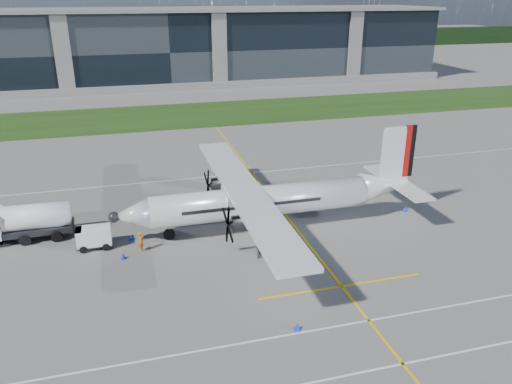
% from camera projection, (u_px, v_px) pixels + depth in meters
% --- Properties ---
extents(ground, '(400.00, 400.00, 0.00)m').
position_uv_depth(ground, '(195.00, 127.00, 74.76)').
color(ground, '#64615E').
rests_on(ground, ground).
extents(grass_strip, '(400.00, 18.00, 0.04)m').
position_uv_depth(grass_strip, '(188.00, 115.00, 81.91)').
color(grass_strip, '#1C3F11').
rests_on(grass_strip, ground).
extents(terminal_building, '(120.00, 20.00, 15.00)m').
position_uv_depth(terminal_building, '(165.00, 48.00, 107.73)').
color(terminal_building, black).
rests_on(terminal_building, ground).
extents(tree_line, '(400.00, 6.00, 6.00)m').
position_uv_depth(tree_line, '(147.00, 43.00, 163.07)').
color(tree_line, black).
rests_on(tree_line, ground).
extents(pylon_east, '(9.00, 4.60, 30.00)m').
position_uv_depth(pylon_east, '(372.00, 2.00, 188.36)').
color(pylon_east, gray).
rests_on(pylon_east, ground).
extents(yellow_taxiway_centerline, '(0.20, 70.00, 0.01)m').
position_uv_depth(yellow_taxiway_centerline, '(273.00, 199.00, 48.66)').
color(yellow_taxiway_centerline, yellow).
rests_on(yellow_taxiway_centerline, ground).
extents(white_lane_line, '(90.00, 0.15, 0.01)m').
position_uv_depth(white_lane_line, '(353.00, 374.00, 26.46)').
color(white_lane_line, white).
rests_on(white_lane_line, ground).
extents(turboprop_aircraft, '(26.19, 27.16, 8.15)m').
position_uv_depth(turboprop_aircraft, '(272.00, 183.00, 41.45)').
color(turboprop_aircraft, silver).
rests_on(turboprop_aircraft, ground).
extents(fuel_tanker_truck, '(7.90, 2.57, 2.96)m').
position_uv_depth(fuel_tanker_truck, '(16.00, 224.00, 40.22)').
color(fuel_tanker_truck, white).
rests_on(fuel_tanker_truck, ground).
extents(baggage_tug, '(2.82, 1.69, 1.69)m').
position_uv_depth(baggage_tug, '(94.00, 238.00, 39.30)').
color(baggage_tug, white).
rests_on(baggage_tug, ground).
extents(ground_crew_person, '(0.57, 0.78, 1.85)m').
position_uv_depth(ground_crew_person, '(141.00, 240.00, 38.76)').
color(ground_crew_person, '#F25907').
rests_on(ground_crew_person, ground).
extents(safety_cone_tail, '(0.36, 0.36, 0.50)m').
position_uv_depth(safety_cone_tail, '(405.00, 209.00, 45.99)').
color(safety_cone_tail, '#0E35F5').
rests_on(safety_cone_tail, ground).
extents(safety_cone_portwing, '(0.36, 0.36, 0.50)m').
position_uv_depth(safety_cone_portwing, '(297.00, 326.00, 29.87)').
color(safety_cone_portwing, '#0E35F5').
rests_on(safety_cone_portwing, ground).
extents(safety_cone_stbdwing, '(0.36, 0.36, 0.50)m').
position_uv_depth(safety_cone_stbdwing, '(217.00, 172.00, 55.18)').
color(safety_cone_stbdwing, '#0E35F5').
rests_on(safety_cone_stbdwing, ground).
extents(safety_cone_nose_port, '(0.36, 0.36, 0.50)m').
position_uv_depth(safety_cone_nose_port, '(123.00, 256.00, 37.82)').
color(safety_cone_nose_port, '#0E35F5').
rests_on(safety_cone_nose_port, ground).
extents(safety_cone_nose_stbd, '(0.36, 0.36, 0.50)m').
position_uv_depth(safety_cone_nose_stbd, '(131.00, 237.00, 40.67)').
color(safety_cone_nose_stbd, '#0E35F5').
rests_on(safety_cone_nose_stbd, ground).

